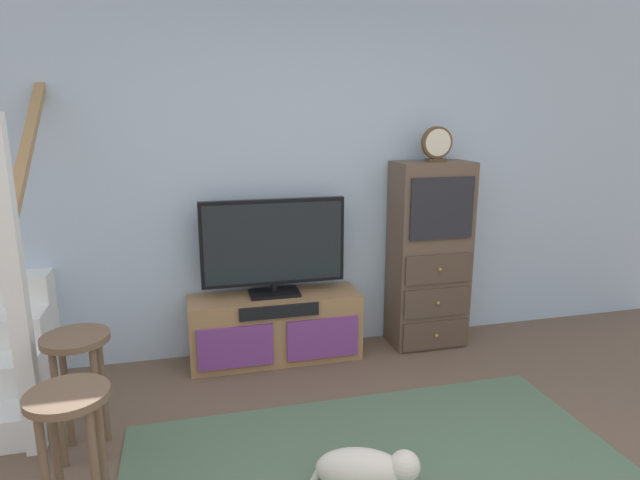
{
  "coord_description": "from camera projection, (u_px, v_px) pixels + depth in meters",
  "views": [
    {
      "loc": [
        -0.89,
        -1.48,
        1.79
      ],
      "look_at": [
        -0.05,
        1.83,
        0.98
      ],
      "focal_mm": 30.1,
      "sensor_mm": 36.0,
      "label": 1
    }
  ],
  "objects": [
    {
      "name": "bar_stool_far",
      "position": [
        78.0,
        366.0,
        2.79
      ],
      "size": [
        0.34,
        0.34,
        0.68
      ],
      "color": "brown",
      "rests_on": "ground_plane"
    },
    {
      "name": "dog",
      "position": [
        367.0,
        470.0,
        2.58
      ],
      "size": [
        0.52,
        0.35,
        0.23
      ],
      "color": "beige",
      "rests_on": "ground_plane"
    },
    {
      "name": "bar_stool_near",
      "position": [
        71.0,
        428.0,
        2.25
      ],
      "size": [
        0.34,
        0.34,
        0.67
      ],
      "color": "brown",
      "rests_on": "ground_plane"
    },
    {
      "name": "side_cabinet",
      "position": [
        429.0,
        255.0,
        4.15
      ],
      "size": [
        0.58,
        0.38,
        1.44
      ],
      "color": "brown",
      "rests_on": "ground_plane"
    },
    {
      "name": "back_wall",
      "position": [
        306.0,
        174.0,
        4.03
      ],
      "size": [
        6.4,
        0.12,
        2.7
      ],
      "primitive_type": "cube",
      "color": "#A8BCD1",
      "rests_on": "ground_plane"
    },
    {
      "name": "desk_clock",
      "position": [
        437.0,
        144.0,
        3.94
      ],
      "size": [
        0.23,
        0.08,
        0.26
      ],
      "color": "#4C3823",
      "rests_on": "side_cabinet"
    },
    {
      "name": "television",
      "position": [
        273.0,
        245.0,
        3.84
      ],
      "size": [
        1.04,
        0.22,
        0.71
      ],
      "color": "black",
      "rests_on": "media_console"
    },
    {
      "name": "media_console",
      "position": [
        276.0,
        328.0,
        3.96
      ],
      "size": [
        1.25,
        0.38,
        0.5
      ],
      "color": "#997047",
      "rests_on": "ground_plane"
    }
  ]
}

